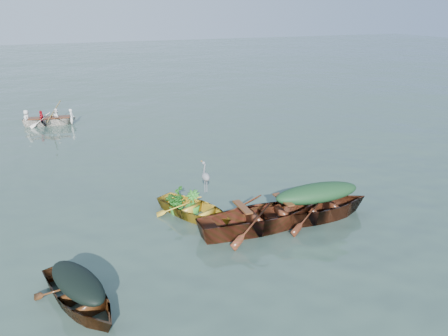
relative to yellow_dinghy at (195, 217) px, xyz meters
The scene contains 13 objects.
ground 2.27m from the yellow_dinghy, 38.52° to the right, with size 140.00×140.00×0.00m, color #384F44.
yellow_dinghy is the anchor object (origin of this frame).
dark_covered_boat 4.50m from the yellow_dinghy, 140.33° to the right, with size 1.26×3.40×0.83m, color #532D13.
green_tarp_boat 3.45m from the yellow_dinghy, 25.20° to the right, with size 1.45×4.67×1.11m, color #4A1E11.
open_wooden_boat 2.02m from the yellow_dinghy, 44.01° to the right, with size 1.57×5.06×1.22m, color #5A2216.
rowed_boat 13.17m from the yellow_dinghy, 104.84° to the left, with size 1.08×3.61×0.82m, color white.
dark_tarp_cover 4.54m from the yellow_dinghy, 140.33° to the right, with size 0.69×1.87×0.40m, color black.
green_tarp_cover 3.54m from the yellow_dinghy, 25.20° to the right, with size 0.80×2.57×0.52m, color #183B20.
thwart_benches 2.12m from the yellow_dinghy, 44.01° to the right, with size 0.94×2.53×0.04m, color #532A13, non-canonical shape.
heron 1.06m from the yellow_dinghy, 33.18° to the left, with size 0.28×0.40×0.92m, color gray, non-canonical shape.
dinghy_weeds 0.92m from the yellow_dinghy, 115.21° to the left, with size 0.70×0.90×0.60m, color #1F711D.
rowers 13.19m from the yellow_dinghy, 104.84° to the left, with size 0.98×2.53×0.76m, color white.
oars 13.18m from the yellow_dinghy, 104.84° to the left, with size 2.60×0.60×0.06m, color olive, non-canonical shape.
Camera 1 is at (-5.41, -9.33, 5.69)m, focal length 35.00 mm.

